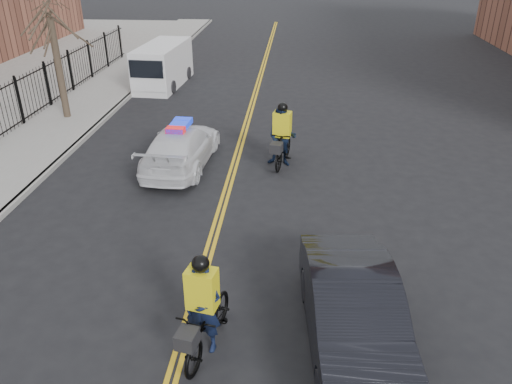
{
  "coord_description": "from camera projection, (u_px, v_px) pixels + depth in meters",
  "views": [
    {
      "loc": [
        1.98,
        -9.52,
        6.91
      ],
      "look_at": [
        1.1,
        1.39,
        1.3
      ],
      "focal_mm": 35.0,
      "sensor_mm": 36.0,
      "label": 1
    }
  ],
  "objects": [
    {
      "name": "center_line_left",
      "position": [
        239.0,
        142.0,
        18.83
      ],
      "size": [
        0.1,
        60.0,
        0.01
      ],
      "primitive_type": "cube",
      "color": "gold",
      "rests_on": "ground"
    },
    {
      "name": "curb",
      "position": [
        87.0,
        136.0,
        19.22
      ],
      "size": [
        0.2,
        60.0,
        0.15
      ],
      "primitive_type": "cube",
      "color": "gray",
      "rests_on": "ground"
    },
    {
      "name": "cyclist_near",
      "position": [
        203.0,
        317.0,
        9.11
      ],
      "size": [
        1.14,
        2.19,
        2.05
      ],
      "rotation": [
        0.0,
        0.0,
        -0.21
      ],
      "color": "black",
      "rests_on": "ground"
    },
    {
      "name": "police_cruiser",
      "position": [
        181.0,
        147.0,
        16.6
      ],
      "size": [
        2.16,
        4.75,
        1.51
      ],
      "rotation": [
        0.0,
        0.0,
        3.08
      ],
      "color": "white",
      "rests_on": "ground"
    },
    {
      "name": "iron_fence",
      "position": [
        6.0,
        111.0,
        19.02
      ],
      "size": [
        0.12,
        28.0,
        2.0
      ],
      "primitive_type": null,
      "color": "black",
      "rests_on": "ground"
    },
    {
      "name": "street_tree",
      "position": [
        53.0,
        34.0,
        19.53
      ],
      "size": [
        3.2,
        3.2,
        4.8
      ],
      "color": "#33281E",
      "rests_on": "sidewalk"
    },
    {
      "name": "sidewalk",
      "position": [
        49.0,
        135.0,
        19.33
      ],
      "size": [
        3.0,
        60.0,
        0.15
      ],
      "primitive_type": "cube",
      "color": "gray",
      "rests_on": "ground"
    },
    {
      "name": "ground",
      "position": [
        205.0,
        266.0,
        11.73
      ],
      "size": [
        120.0,
        120.0,
        0.0
      ],
      "primitive_type": "plane",
      "color": "black",
      "rests_on": "ground"
    },
    {
      "name": "cargo_van",
      "position": [
        162.0,
        66.0,
        25.52
      ],
      "size": [
        2.16,
        5.06,
        2.07
      ],
      "rotation": [
        0.0,
        0.0,
        -0.07
      ],
      "color": "white",
      "rests_on": "ground"
    },
    {
      "name": "dark_sedan",
      "position": [
        354.0,
        316.0,
        9.07
      ],
      "size": [
        2.01,
        4.74,
        1.52
      ],
      "primitive_type": "imported",
      "rotation": [
        0.0,
        0.0,
        0.09
      ],
      "color": "black",
      "rests_on": "ground"
    },
    {
      "name": "cyclist_far",
      "position": [
        282.0,
        141.0,
        16.59
      ],
      "size": [
        1.1,
        2.23,
        2.17
      ],
      "rotation": [
        0.0,
        0.0,
        -0.19
      ],
      "color": "black",
      "rests_on": "ground"
    },
    {
      "name": "center_line_right",
      "position": [
        243.0,
        142.0,
        18.82
      ],
      "size": [
        0.1,
        60.0,
        0.01
      ],
      "primitive_type": "cube",
      "color": "gold",
      "rests_on": "ground"
    }
  ]
}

